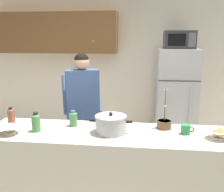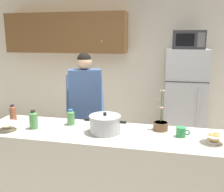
{
  "view_description": "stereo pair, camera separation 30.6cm",
  "coord_description": "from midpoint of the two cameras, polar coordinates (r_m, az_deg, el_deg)",
  "views": [
    {
      "loc": [
        0.36,
        -2.42,
        1.84
      ],
      "look_at": [
        0.0,
        0.55,
        1.17
      ],
      "focal_mm": 41.21,
      "sensor_mm": 36.0,
      "label": 1
    },
    {
      "loc": [
        0.66,
        -2.36,
        1.84
      ],
      "look_at": [
        0.0,
        0.55,
        1.17
      ],
      "focal_mm": 41.21,
      "sensor_mm": 36.0,
      "label": 2
    }
  ],
  "objects": [
    {
      "name": "potted_orchid",
      "position": [
        2.72,
        13.96,
        -6.21
      ],
      "size": [
        0.15,
        0.15,
        0.43
      ],
      "color": "brown",
      "rests_on": "kitchen_island"
    },
    {
      "name": "microwave",
      "position": [
        4.24,
        18.66,
        11.73
      ],
      "size": [
        0.48,
        0.37,
        0.28
      ],
      "color": "#2D2D30",
      "rests_on": "refrigerator"
    },
    {
      "name": "bottle_near_edge",
      "position": [
        3.07,
        -18.53,
        -3.63
      ],
      "size": [
        0.08,
        0.08,
        0.19
      ],
      "color": "brown",
      "rests_on": "kitchen_island"
    },
    {
      "name": "bottle_mid_counter",
      "position": [
        2.81,
        -6.08,
        -4.75
      ],
      "size": [
        0.08,
        0.08,
        0.17
      ],
      "color": "#4C8C4C",
      "rests_on": "kitchen_island"
    },
    {
      "name": "person_near_pot",
      "position": [
        3.41,
        -3.43,
        -0.92
      ],
      "size": [
        0.6,
        0.54,
        1.66
      ],
      "color": "black",
      "rests_on": "ground"
    },
    {
      "name": "bottle_far_corner",
      "position": [
        2.75,
        -14.02,
        -5.16
      ],
      "size": [
        0.09,
        0.09,
        0.2
      ],
      "color": "#4C8C4C",
      "rests_on": "kitchen_island"
    },
    {
      "name": "cooking_pot",
      "position": [
        2.56,
        1.86,
        -6.29
      ],
      "size": [
        0.43,
        0.31,
        0.21
      ],
      "color": "#ADAFB5",
      "rests_on": "kitchen_island"
    },
    {
      "name": "bread_bowl",
      "position": [
        2.56,
        24.98,
        -8.47
      ],
      "size": [
        0.2,
        0.2,
        0.1
      ],
      "color": "white",
      "rests_on": "kitchen_island"
    },
    {
      "name": "empty_bowl",
      "position": [
        2.79,
        -19.28,
        -6.36
      ],
      "size": [
        0.22,
        0.22,
        0.08
      ],
      "color": "beige",
      "rests_on": "kitchen_island"
    },
    {
      "name": "back_wall_unit",
      "position": [
        4.72,
        3.34,
        7.74
      ],
      "size": [
        6.0,
        0.48,
        2.6
      ],
      "color": "silver",
      "rests_on": "ground"
    },
    {
      "name": "kitchen_island",
      "position": [
        2.81,
        0.68,
        -16.82
      ],
      "size": [
        2.5,
        0.68,
        0.92
      ],
      "primitive_type": "cube",
      "color": "beige",
      "rests_on": "ground"
    },
    {
      "name": "refrigerator",
      "position": [
        4.38,
        17.73,
        -1.18
      ],
      "size": [
        0.64,
        0.68,
        1.68
      ],
      "color": "#B7BABF",
      "rests_on": "ground"
    },
    {
      "name": "coffee_mug",
      "position": [
        2.6,
        18.42,
        -7.64
      ],
      "size": [
        0.13,
        0.09,
        0.1
      ],
      "color": "#2D8C4C",
      "rests_on": "kitchen_island"
    }
  ]
}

